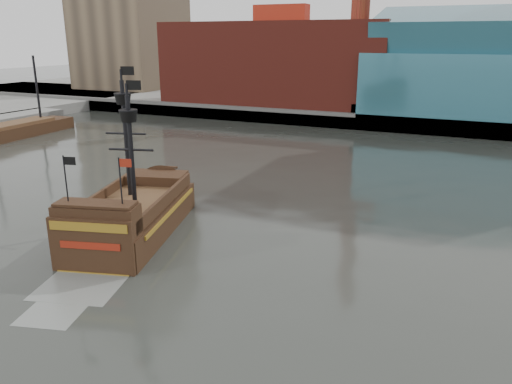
% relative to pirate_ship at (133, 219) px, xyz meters
% --- Properties ---
extents(ground, '(400.00, 400.00, 0.00)m').
position_rel_pirate_ship_xyz_m(ground, '(9.47, -10.89, -1.19)').
color(ground, '#2B2E28').
rests_on(ground, ground).
extents(promenade_far, '(220.00, 60.00, 2.00)m').
position_rel_pirate_ship_xyz_m(promenade_far, '(9.47, 81.11, -0.19)').
color(promenade_far, slate).
rests_on(promenade_far, ground).
extents(seawall, '(220.00, 1.00, 2.60)m').
position_rel_pirate_ship_xyz_m(seawall, '(9.47, 51.61, 0.11)').
color(seawall, '#4C4C49').
rests_on(seawall, ground).
extents(pirate_ship, '(9.80, 18.34, 13.16)m').
position_rel_pirate_ship_xyz_m(pirate_ship, '(0.00, 0.00, 0.00)').
color(pirate_ship, black).
rests_on(pirate_ship, ground).
extents(docked_vessel, '(5.53, 19.69, 13.24)m').
position_rel_pirate_ship_xyz_m(docked_vessel, '(-40.22, 24.49, -0.35)').
color(docked_vessel, black).
rests_on(docked_vessel, ground).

